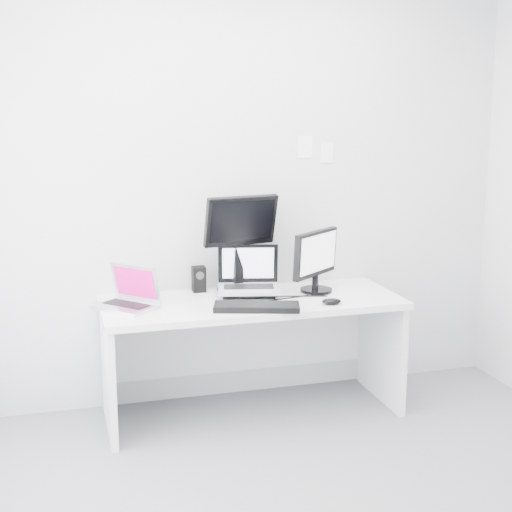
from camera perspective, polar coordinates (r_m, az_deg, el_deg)
name	(u,v)px	position (r m, az deg, el deg)	size (l,w,h in m)	color
back_wall	(237,191)	(4.63, -1.49, 5.12)	(3.60, 3.60, 0.00)	silver
desk	(252,357)	(4.51, -0.32, -7.89)	(1.80, 0.70, 0.73)	white
macbook	(124,287)	(4.24, -10.28, -2.40)	(0.34, 0.26, 0.26)	silver
speaker	(199,279)	(4.59, -4.50, -1.82)	(0.08, 0.08, 0.16)	black
dell_laptop	(249,271)	(4.45, -0.58, -1.18)	(0.37, 0.29, 0.31)	#AEB0B6
rear_monitor	(240,243)	(4.52, -1.28, 1.05)	(0.46, 0.17, 0.63)	black
samsung_monitor	(317,260)	(4.56, 4.77, -0.34)	(0.44, 0.20, 0.40)	black
keyboard	(257,307)	(4.18, 0.06, -4.00)	(0.49, 0.17, 0.03)	black
mouse	(331,301)	(4.31, 5.93, -3.55)	(0.12, 0.07, 0.04)	black
wall_note_0	(305,147)	(4.73, 3.86, 8.52)	(0.10, 0.00, 0.14)	white
wall_note_1	(327,153)	(4.78, 5.57, 8.05)	(0.09, 0.00, 0.13)	white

